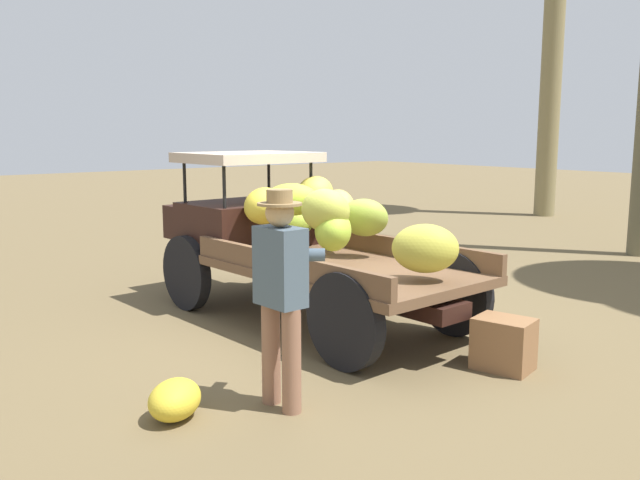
{
  "coord_description": "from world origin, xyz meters",
  "views": [
    {
      "loc": [
        -5.54,
        4.68,
        2.15
      ],
      "look_at": [
        0.16,
        0.02,
        0.96
      ],
      "focal_mm": 37.81,
      "sensor_mm": 36.0,
      "label": 1
    }
  ],
  "objects_px": {
    "truck": "(290,234)",
    "wooden_crate": "(504,344)",
    "loose_banana_bunch": "(175,400)",
    "farmer": "(281,286)"
  },
  "relations": [
    {
      "from": "truck",
      "to": "loose_banana_bunch",
      "type": "bearing_deg",
      "value": 124.88
    },
    {
      "from": "farmer",
      "to": "loose_banana_bunch",
      "type": "bearing_deg",
      "value": 154.51
    },
    {
      "from": "wooden_crate",
      "to": "loose_banana_bunch",
      "type": "relative_size",
      "value": 1.01
    },
    {
      "from": "truck",
      "to": "wooden_crate",
      "type": "xyz_separation_m",
      "value": [
        -2.77,
        -0.36,
        -0.72
      ]
    },
    {
      "from": "wooden_crate",
      "to": "loose_banana_bunch",
      "type": "xyz_separation_m",
      "value": [
        0.92,
        2.83,
        -0.09
      ]
    },
    {
      "from": "loose_banana_bunch",
      "to": "wooden_crate",
      "type": "bearing_deg",
      "value": -107.9
    },
    {
      "from": "truck",
      "to": "wooden_crate",
      "type": "distance_m",
      "value": 2.89
    },
    {
      "from": "farmer",
      "to": "wooden_crate",
      "type": "bearing_deg",
      "value": -17.58
    },
    {
      "from": "wooden_crate",
      "to": "loose_banana_bunch",
      "type": "distance_m",
      "value": 2.98
    },
    {
      "from": "farmer",
      "to": "wooden_crate",
      "type": "distance_m",
      "value": 2.28
    }
  ]
}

